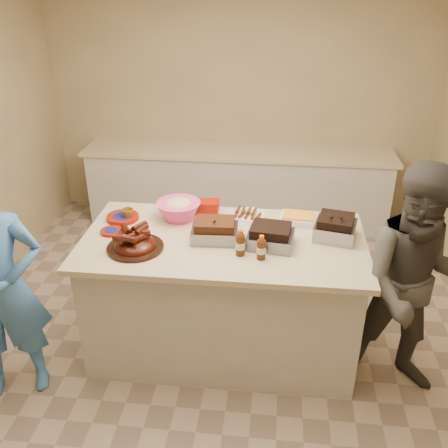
# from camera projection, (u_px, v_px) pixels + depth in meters

# --- Properties ---
(room) EXTENTS (4.50, 5.00, 2.70)m
(room) POSITION_uv_depth(u_px,v_px,m) (214.00, 335.00, 4.24)
(room) COLOR tan
(room) RESTS_ON ground
(back_counter) EXTENTS (3.60, 0.64, 0.90)m
(back_counter) POSITION_uv_depth(u_px,v_px,m) (237.00, 186.00, 5.97)
(back_counter) COLOR beige
(back_counter) RESTS_ON ground
(island) EXTENTS (2.10, 1.11, 0.99)m
(island) POSITION_uv_depth(u_px,v_px,m) (223.00, 344.00, 4.14)
(island) COLOR beige
(island) RESTS_ON ground
(rib_platter) EXTENTS (0.50, 0.50, 0.16)m
(rib_platter) POSITION_uv_depth(u_px,v_px,m) (136.00, 249.00, 3.56)
(rib_platter) COLOR #431007
(rib_platter) RESTS_ON island
(pulled_pork_tray) EXTENTS (0.35, 0.27, 0.10)m
(pulled_pork_tray) POSITION_uv_depth(u_px,v_px,m) (215.00, 239.00, 3.69)
(pulled_pork_tray) COLOR #47230F
(pulled_pork_tray) RESTS_ON island
(brisket_tray) EXTENTS (0.35, 0.31, 0.10)m
(brisket_tray) POSITION_uv_depth(u_px,v_px,m) (270.00, 245.00, 3.61)
(brisket_tray) COLOR black
(brisket_tray) RESTS_ON island
(roasting_pan) EXTENTS (0.35, 0.35, 0.12)m
(roasting_pan) POSITION_uv_depth(u_px,v_px,m) (334.00, 237.00, 3.71)
(roasting_pan) COLOR gray
(roasting_pan) RESTS_ON island
(coleslaw_bowl) EXTENTS (0.35, 0.35, 0.24)m
(coleslaw_bowl) POSITION_uv_depth(u_px,v_px,m) (179.00, 218.00, 3.99)
(coleslaw_bowl) COLOR #F5428B
(coleslaw_bowl) RESTS_ON island
(sausage_plate) EXTENTS (0.32, 0.32, 0.04)m
(sausage_plate) POSITION_uv_depth(u_px,v_px,m) (249.00, 215.00, 4.04)
(sausage_plate) COLOR silver
(sausage_plate) RESTS_ON island
(mac_cheese_dish) EXTENTS (0.29, 0.23, 0.07)m
(mac_cheese_dish) POSITION_uv_depth(u_px,v_px,m) (298.00, 222.00, 3.93)
(mac_cheese_dish) COLOR #FFAA2B
(mac_cheese_dish) RESTS_ON island
(bbq_bottle_a) EXTENTS (0.06, 0.06, 0.18)m
(bbq_bottle_a) POSITION_uv_depth(u_px,v_px,m) (261.00, 259.00, 3.44)
(bbq_bottle_a) COLOR #401D08
(bbq_bottle_a) RESTS_ON island
(bbq_bottle_b) EXTENTS (0.07, 0.07, 0.19)m
(bbq_bottle_b) POSITION_uv_depth(u_px,v_px,m) (240.00, 255.00, 3.49)
(bbq_bottle_b) COLOR #401D08
(bbq_bottle_b) RESTS_ON island
(mustard_bottle) EXTENTS (0.04, 0.04, 0.12)m
(mustard_bottle) POSITION_uv_depth(u_px,v_px,m) (212.00, 232.00, 3.78)
(mustard_bottle) COLOR yellow
(mustard_bottle) RESTS_ON island
(sauce_bowl) EXTENTS (0.14, 0.04, 0.14)m
(sauce_bowl) POSITION_uv_depth(u_px,v_px,m) (215.00, 230.00, 3.81)
(sauce_bowl) COLOR silver
(sauce_bowl) RESTS_ON island
(plate_stack_large) EXTENTS (0.26, 0.26, 0.03)m
(plate_stack_large) POSITION_uv_depth(u_px,v_px,m) (123.00, 219.00, 3.98)
(plate_stack_large) COLOR #8E0F01
(plate_stack_large) RESTS_ON island
(plate_stack_small) EXTENTS (0.16, 0.16, 0.02)m
(plate_stack_small) POSITION_uv_depth(u_px,v_px,m) (111.00, 233.00, 3.78)
(plate_stack_small) COLOR #8E0F01
(plate_stack_small) RESTS_ON island
(plastic_cup) EXTENTS (0.10, 0.09, 0.10)m
(plastic_cup) POSITION_uv_depth(u_px,v_px,m) (128.00, 219.00, 3.98)
(plastic_cup) COLOR #90500C
(plastic_cup) RESTS_ON island
(basket_stack) EXTENTS (0.19, 0.15, 0.10)m
(basket_stack) POSITION_uv_depth(u_px,v_px,m) (207.00, 212.00, 4.10)
(basket_stack) COLOR #8E0F01
(basket_stack) RESTS_ON island
(guest_blue) EXTENTS (1.18, 1.84, 0.41)m
(guest_blue) POSITION_uv_depth(u_px,v_px,m) (23.00, 383.00, 3.75)
(guest_blue) COLOR #417BC4
(guest_blue) RESTS_ON ground
(guest_gray) EXTENTS (0.89, 1.76, 0.66)m
(guest_gray) POSITION_uv_depth(u_px,v_px,m) (396.00, 381.00, 3.77)
(guest_gray) COLOR #4A4742
(guest_gray) RESTS_ON ground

